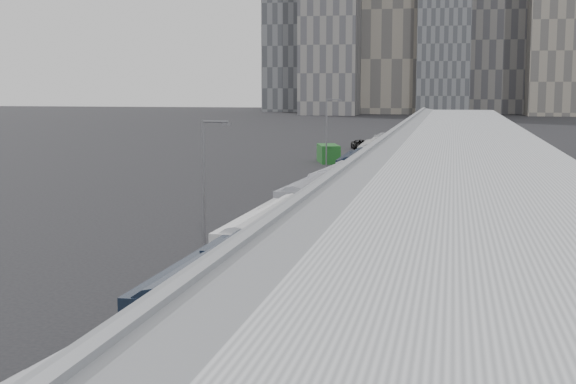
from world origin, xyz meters
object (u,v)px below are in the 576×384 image
(bus_6, at_px, (373,159))
(bus_7, at_px, (382,151))
(street_lamp_far, at_px, (328,129))
(bus_1, at_px, (212,304))
(bus_2, at_px, (268,247))
(suv, at_px, (360,145))
(bus_4, at_px, (343,189))
(bus_5, at_px, (355,173))
(street_lamp_near, at_px, (206,173))
(bus_3, at_px, (315,207))
(shipping_container, at_px, (328,154))

(bus_6, xyz_separation_m, bus_7, (0.12, 12.50, -0.02))
(bus_6, relative_size, street_lamp_far, 1.48)
(bus_6, height_order, bus_7, bus_6)
(bus_1, xyz_separation_m, bus_2, (-0.43, 12.38, 0.01))
(suv, bearing_deg, bus_2, -101.46)
(bus_4, height_order, bus_7, bus_4)
(street_lamp_far, bearing_deg, suv, 89.41)
(suv, bearing_deg, bus_5, -98.79)
(bus_6, xyz_separation_m, street_lamp_near, (-6.62, -49.92, 3.30))
(bus_4, bearing_deg, bus_6, 96.21)
(bus_3, relative_size, street_lamp_near, 1.60)
(bus_6, height_order, shipping_container, bus_6)
(bus_3, xyz_separation_m, bus_5, (0.06, 25.53, -0.05))
(street_lamp_far, bearing_deg, bus_7, 58.65)
(street_lamp_far, relative_size, shipping_container, 1.48)
(street_lamp_near, bearing_deg, shipping_container, 90.85)
(street_lamp_near, bearing_deg, bus_7, 83.83)
(bus_1, height_order, street_lamp_near, street_lamp_near)
(bus_2, relative_size, bus_4, 0.95)
(bus_3, bearing_deg, street_lamp_near, -124.79)
(bus_2, distance_m, street_lamp_near, 10.83)
(street_lamp_far, bearing_deg, bus_4, -78.81)
(bus_3, bearing_deg, suv, 98.17)
(bus_4, bearing_deg, shipping_container, 105.91)
(bus_4, xyz_separation_m, street_lamp_near, (-7.07, -18.49, 3.28))
(bus_5, bearing_deg, bus_4, -87.93)
(shipping_container, bearing_deg, bus_3, -98.89)
(bus_1, height_order, bus_4, bus_4)
(bus_5, height_order, suv, bus_5)
(bus_1, bearing_deg, suv, 94.13)
(bus_1, xyz_separation_m, bus_3, (-0.35, 28.38, 0.05))
(bus_6, xyz_separation_m, shipping_container, (-7.54, 11.60, -0.42))
(bus_2, relative_size, shipping_container, 2.12)
(bus_4, relative_size, bus_5, 1.07)
(street_lamp_near, bearing_deg, street_lamp_far, 89.53)
(bus_3, relative_size, shipping_container, 2.19)
(bus_2, relative_size, street_lamp_near, 1.55)
(shipping_container, bearing_deg, street_lamp_far, -98.45)
(bus_1, relative_size, bus_7, 0.97)
(bus_6, height_order, street_lamp_far, street_lamp_far)
(bus_1, xyz_separation_m, bus_4, (0.40, 39.05, 0.09))
(bus_1, xyz_separation_m, bus_6, (-0.05, 70.48, 0.07))
(suv, bearing_deg, street_lamp_near, -105.26)
(street_lamp_near, xyz_separation_m, suv, (0.79, 87.03, -4.18))
(bus_2, relative_size, bus_3, 0.97)
(bus_5, xyz_separation_m, street_lamp_far, (-5.95, 18.71, 3.72))
(bus_3, xyz_separation_m, suv, (-5.53, 79.21, -0.87))
(bus_2, xyz_separation_m, bus_3, (0.08, 16.00, 0.04))
(bus_4, distance_m, street_lamp_near, 20.06)
(bus_5, bearing_deg, bus_6, 88.57)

